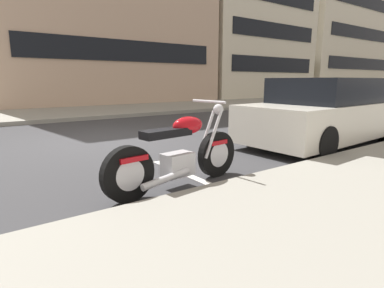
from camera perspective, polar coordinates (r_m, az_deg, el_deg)
name	(u,v)px	position (r m, az deg, el deg)	size (l,w,h in m)	color
ground_plane	(107,141)	(7.61, -15.34, 0.60)	(260.00, 260.00, 0.00)	#333335
sidewalk_far_curb	(255,102)	(19.96, 11.47, 7.57)	(120.00, 5.00, 0.14)	gray
parking_stall_stripe	(192,177)	(4.59, 0.08, -6.06)	(0.12, 2.20, 0.01)	silver
parked_motorcycle	(179,155)	(4.06, -2.41, -2.05)	(2.16, 0.64, 1.13)	black
parked_car_at_intersection	(325,113)	(7.54, 23.38, 5.20)	(4.44, 1.96, 1.45)	beige
car_opposite_curb	(339,93)	(20.92, 25.52, 8.49)	(4.68, 2.17, 1.42)	black
townhouse_behind_pole	(229,28)	(28.65, 6.89, 20.46)	(10.30, 10.30, 11.69)	beige
townhouse_mid_block	(317,30)	(38.88, 22.08, 18.88)	(14.24, 10.67, 13.73)	beige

